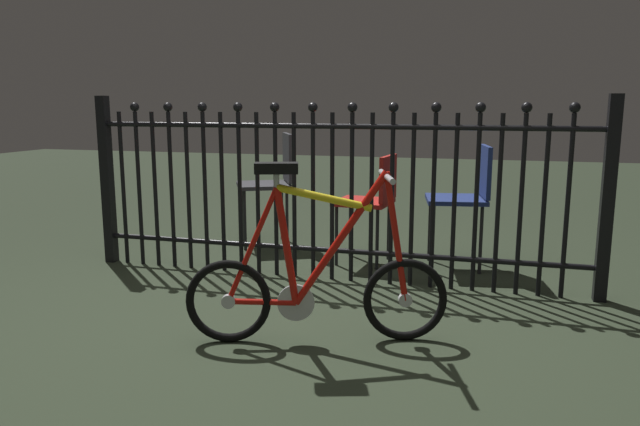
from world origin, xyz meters
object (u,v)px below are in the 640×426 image
Objects in this scene: chair_navy at (467,192)px; chair_red at (373,196)px; chair_charcoal at (274,177)px; bicycle at (316,281)px.

chair_red is (-0.65, -0.07, -0.05)m from chair_navy.
chair_red is (0.89, -0.38, -0.07)m from chair_charcoal.
chair_navy is at bearing -11.35° from chair_charcoal.
chair_red is at bearing -22.96° from chair_charcoal.
bicycle is at bearing -112.13° from chair_navy.
bicycle is 1.70m from chair_navy.
bicycle is 1.50m from chair_red.
bicycle reaches higher than chair_red.
chair_charcoal is 0.96m from chair_red.
chair_charcoal reaches higher than chair_navy.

